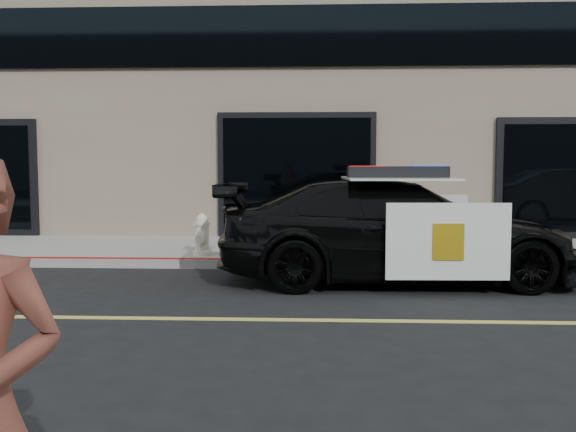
{
  "coord_description": "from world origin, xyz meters",
  "views": [
    {
      "loc": [
        -0.54,
        -7.1,
        1.76
      ],
      "look_at": [
        -0.97,
        2.2,
        1.0
      ],
      "focal_mm": 40.0,
      "sensor_mm": 36.0,
      "label": 1
    }
  ],
  "objects": [
    {
      "name": "building_n",
      "position": [
        0.0,
        10.5,
        6.0
      ],
      "size": [
        60.0,
        7.0,
        12.0
      ],
      "primitive_type": "cube",
      "color": "#756856",
      "rests_on": "ground"
    },
    {
      "name": "ground",
      "position": [
        0.0,
        0.0,
        0.0
      ],
      "size": [
        120.0,
        120.0,
        0.0
      ],
      "primitive_type": "plane",
      "color": "black",
      "rests_on": "ground"
    },
    {
      "name": "sidewalk_n",
      "position": [
        0.0,
        5.25,
        0.07
      ],
      "size": [
        60.0,
        3.5,
        0.15
      ],
      "primitive_type": "cube",
      "color": "gray",
      "rests_on": "ground"
    },
    {
      "name": "police_car",
      "position": [
        0.64,
        2.43,
        0.78
      ],
      "size": [
        2.59,
        5.4,
        1.73
      ],
      "color": "black",
      "rests_on": "ground"
    },
    {
      "name": "fire_hydrant",
      "position": [
        -2.57,
        4.04,
        0.5
      ],
      "size": [
        0.34,
        0.47,
        0.74
      ],
      "color": "white",
      "rests_on": "sidewalk_n"
    }
  ]
}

